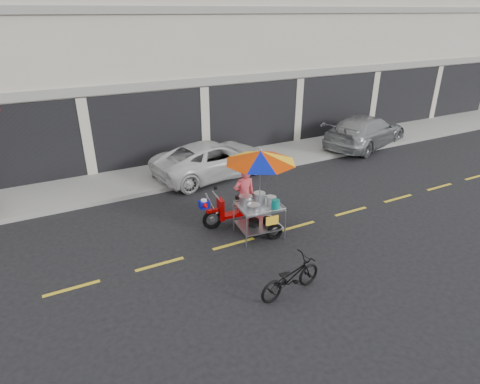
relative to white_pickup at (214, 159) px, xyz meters
name	(u,v)px	position (x,y,z in m)	size (l,w,h in m)	color
ground	(297,226)	(0.47, -4.66, -0.63)	(90.00, 90.00, 0.00)	black
sidewalk	(216,164)	(0.47, 0.84, -0.55)	(45.00, 3.00, 0.15)	gray
shophouse_block	(223,41)	(3.28, 5.92, 3.61)	(36.00, 8.11, 10.40)	beige
centerline	(297,226)	(0.47, -4.66, -0.63)	(42.00, 0.10, 0.01)	gold
white_pickup	(214,159)	(0.00, 0.00, 0.00)	(2.09, 4.53, 1.26)	silver
silver_pickup	(366,131)	(7.42, 0.04, 0.06)	(1.94, 4.78, 1.39)	#979B9E
near_bicycle	(291,277)	(-1.36, -7.01, -0.22)	(0.55, 1.57, 0.83)	black
food_vendor_rig	(253,179)	(-0.72, -4.22, 0.90)	(2.41, 2.10, 2.43)	black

